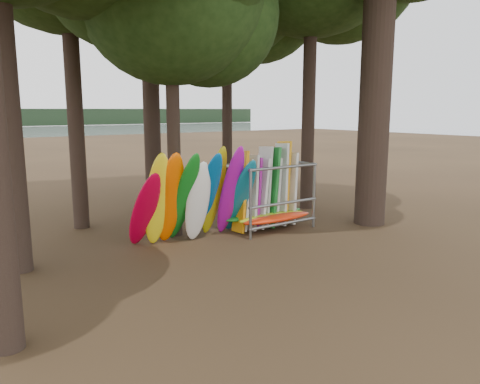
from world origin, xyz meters
TOP-DOWN VIEW (x-y plane):
  - ground at (0.00, 0.00)m, footprint 120.00×120.00m
  - kayak_row at (-0.99, 1.94)m, footprint 3.84×1.91m
  - storage_rack at (1.77, 1.94)m, footprint 3.10×1.51m

SIDE VIEW (x-z plane):
  - ground at x=0.00m, z-range 0.00..0.00m
  - storage_rack at x=1.77m, z-range -0.40..2.40m
  - kayak_row at x=-0.99m, z-range -0.17..2.75m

